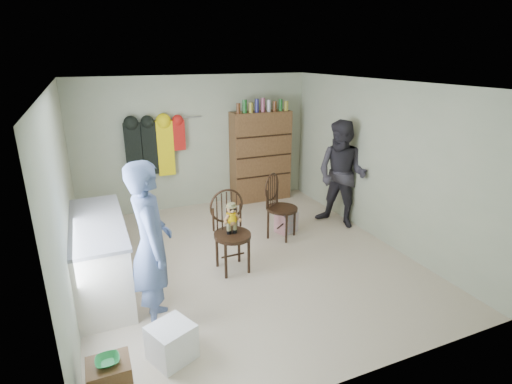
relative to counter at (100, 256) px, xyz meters
name	(u,v)px	position (x,y,z in m)	size (l,w,h in m)	color
ground_plane	(246,259)	(1.95, 0.00, -0.47)	(5.00, 5.00, 0.00)	beige
room_walls	(231,147)	(1.95, 0.53, 1.11)	(5.00, 5.00, 5.00)	#B0B799
counter	(100,256)	(0.00, 0.00, 0.00)	(0.64, 1.86, 0.94)	silver
bowl	(107,361)	(-0.04, -1.99, 0.04)	(0.19, 0.19, 0.05)	green
plastic_tub	(172,342)	(0.54, -1.58, -0.29)	(0.39, 0.37, 0.37)	white
chair_front	(231,226)	(1.68, -0.14, 0.17)	(0.52, 0.52, 1.13)	black
chair_far	(278,204)	(2.74, 0.53, 0.10)	(0.66, 0.66, 1.07)	black
striped_bag	(286,222)	(2.94, 0.64, -0.30)	(0.33, 0.26, 0.35)	#E57274
person_left	(151,246)	(0.51, -0.92, 0.46)	(0.68, 0.45, 1.87)	#4B5E8A
person_right	(342,175)	(3.93, 0.55, 0.45)	(0.89, 0.70, 1.84)	#2D2B33
dresser	(261,156)	(3.20, 2.30, 0.44)	(1.20, 0.39, 2.07)	brown
coat_rack	(154,148)	(1.12, 2.38, 0.78)	(1.42, 0.12, 1.09)	#99999E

